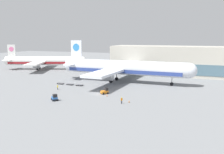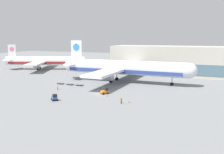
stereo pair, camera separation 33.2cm
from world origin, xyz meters
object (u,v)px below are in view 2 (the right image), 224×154
airplane_distant (43,61)px  ground_crew_far (121,100)px  baggage_tug_mid (54,98)px  baggage_dolly_third (79,85)px  traffic_cone_near (107,95)px  baggage_dolly_lead (61,83)px  baggage_tug_foreground (105,91)px  airplane_main (122,68)px  traffic_cone_far (129,101)px  ground_crew_near (58,87)px  baggage_dolly_second (70,84)px

airplane_distant → ground_crew_far: (67.82, -53.14, -3.79)m
baggage_tug_mid → baggage_dolly_third: size_ratio=0.74×
ground_crew_far → traffic_cone_near: (-7.25, 6.46, -0.74)m
baggage_dolly_lead → traffic_cone_near: size_ratio=5.18×
baggage_tug_foreground → ground_crew_far: size_ratio=1.53×
baggage_tug_mid → baggage_dolly_lead: (-13.22, 22.45, -0.49)m
baggage_tug_mid → ground_crew_far: 19.72m
airplane_main → traffic_cone_far: (13.50, -29.89, -5.49)m
baggage_tug_foreground → ground_crew_near: size_ratio=1.64×
baggage_tug_mid → airplane_distant: bearing=172.2°
baggage_dolly_third → ground_crew_near: (-3.51, -9.15, 0.61)m
baggage_tug_mid → baggage_dolly_second: 24.07m
traffic_cone_far → airplane_main: bearing=114.3°
traffic_cone_near → traffic_cone_far: traffic_cone_far is taller
airplane_main → baggage_tug_foreground: airplane_main is taller
ground_crew_far → baggage_tug_mid: bearing=-29.6°
baggage_dolly_second → baggage_dolly_lead: bearing=-179.3°
baggage_dolly_lead → ground_crew_far: size_ratio=2.02×
baggage_dolly_third → baggage_dolly_second: bearing=-178.4°
traffic_cone_near → baggage_dolly_second: bearing=150.9°
airplane_main → baggage_tug_foreground: size_ratio=20.67×
baggage_tug_mid → ground_crew_near: baggage_tug_mid is taller
airplane_main → ground_crew_far: airplane_main is taller
baggage_tug_foreground → traffic_cone_near: baggage_tug_foreground is taller
baggage_tug_foreground → airplane_distant: bearing=88.7°
baggage_dolly_lead → baggage_dolly_third: same height
ground_crew_far → traffic_cone_far: ground_crew_far is taller
airplane_main → baggage_dolly_lead: (-20.51, -13.75, -5.45)m
baggage_tug_foreground → traffic_cone_far: baggage_tug_foreground is taller
traffic_cone_far → baggage_tug_foreground: bearing=146.4°
baggage_tug_mid → baggage_dolly_second: baggage_tug_mid is taller
baggage_tug_foreground → baggage_dolly_third: 17.18m
airplane_main → ground_crew_far: 34.41m
baggage_tug_mid → baggage_dolly_lead: bearing=162.4°
baggage_dolly_third → traffic_cone_far: size_ratio=5.15×
airplane_distant → ground_crew_near: airplane_distant is taller
airplane_distant → ground_crew_near: size_ratio=26.71×
airplane_main → baggage_dolly_second: 21.94m
traffic_cone_near → baggage_dolly_lead: bearing=155.1°
airplane_distant → baggage_dolly_second: 53.16m
airplane_main → traffic_cone_near: size_ratio=80.80×
traffic_cone_near → airplane_main: bearing=100.5°
baggage_dolly_second → ground_crew_far: (28.10, -18.09, 0.70)m
baggage_dolly_third → ground_crew_far: size_ratio=2.02×
baggage_tug_foreground → baggage_tug_mid: size_ratio=1.02×
traffic_cone_far → baggage_dolly_lead: bearing=154.6°
ground_crew_near → traffic_cone_near: 20.31m
baggage_dolly_third → ground_crew_near: ground_crew_near is taller
baggage_dolly_lead → ground_crew_near: bearing=-59.6°
baggage_dolly_third → baggage_tug_mid: bearing=-76.7°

